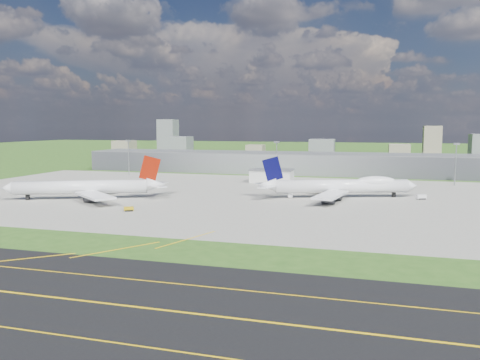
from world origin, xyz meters
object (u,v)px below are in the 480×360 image
(airliner_blue_quad, at_px, (342,186))
(tug_yellow, at_px, (129,209))
(airliner_red_twin, at_px, (87,188))
(van_white_far, at_px, (421,197))
(van_white_near, at_px, (290,195))

(airliner_blue_quad, xyz_separation_m, tug_yellow, (-84.52, -63.00, -4.88))
(airliner_blue_quad, bearing_deg, tug_yellow, -162.34)
(airliner_red_twin, relative_size, tug_yellow, 16.59)
(airliner_blue_quad, distance_m, tug_yellow, 105.53)
(airliner_red_twin, relative_size, airliner_blue_quad, 0.96)
(tug_yellow, bearing_deg, airliner_red_twin, 109.98)
(tug_yellow, height_order, van_white_far, van_white_far)
(airliner_red_twin, bearing_deg, tug_yellow, 123.64)
(airliner_blue_quad, relative_size, van_white_near, 14.11)
(van_white_far, bearing_deg, airliner_red_twin, 167.66)
(airliner_blue_quad, bearing_deg, airliner_red_twin, 178.63)
(airliner_blue_quad, xyz_separation_m, van_white_near, (-25.14, -6.32, -4.55))
(tug_yellow, relative_size, van_white_near, 0.81)
(tug_yellow, distance_m, van_white_near, 82.09)
(van_white_near, height_order, van_white_far, van_white_near)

